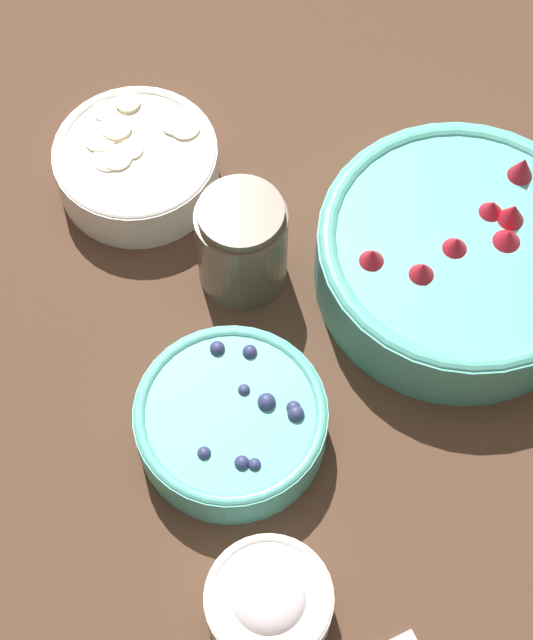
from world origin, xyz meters
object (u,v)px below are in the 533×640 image
bowl_strawberries (460,255)px  bowl_bananas (137,163)px  bowl_blueberries (231,421)px  bowl_cream (269,602)px  jar_chocolate (242,245)px

bowl_strawberries → bowl_bananas: size_ratio=1.67×
bowl_blueberries → bowl_strawberries: bearing=-50.7°
bowl_strawberries → bowl_blueberries: 0.26m
bowl_cream → bowl_strawberries: bearing=-27.4°
bowl_blueberries → jar_chocolate: (0.17, -0.00, 0.02)m
bowl_strawberries → bowl_bananas: 0.33m
bowl_bananas → bowl_cream: size_ratio=1.55×
bowl_strawberries → jar_chocolate: size_ratio=2.49×
bowl_strawberries → bowl_cream: (-0.32, 0.17, -0.02)m
bowl_blueberries → bowl_bananas: (0.27, 0.11, 0.00)m
jar_chocolate → bowl_blueberries: bearing=179.4°
bowl_strawberries → bowl_bananas: (0.10, 0.31, -0.01)m
bowl_bananas → bowl_cream: (-0.42, -0.14, -0.00)m
bowl_bananas → jar_chocolate: size_ratio=1.49×
bowl_strawberries → bowl_cream: size_ratio=2.59×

